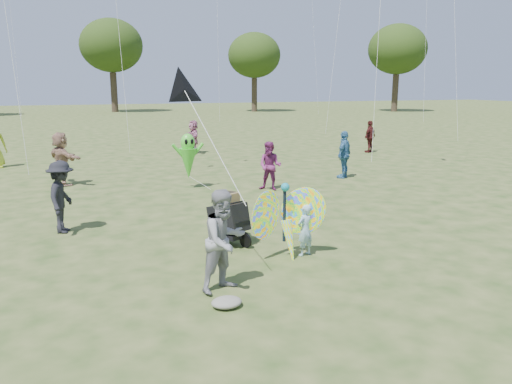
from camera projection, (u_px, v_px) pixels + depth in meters
ground at (296, 268)px, 8.94m from camera, size 160.00×160.00×0.00m
child_girl at (305, 230)px, 9.48m from camera, size 0.42×0.34×1.00m
adult_man at (224, 241)px, 7.81m from camera, size 0.98×0.88×1.64m
grey_bag at (227, 302)px, 7.34m from camera, size 0.46×0.38×0.15m
crowd_b at (62, 197)px, 10.92m from camera, size 0.85×1.16×1.60m
crowd_c at (344, 155)px, 17.37m from camera, size 1.01×0.91×1.65m
crowd_d at (61, 159)px, 16.07m from camera, size 1.23×1.66×1.74m
crowd_e at (270, 166)px, 15.37m from camera, size 0.93×0.91×1.51m
crowd_h at (370, 137)px, 23.97m from camera, size 0.97×0.75×1.53m
crowd_j at (194, 137)px, 23.69m from camera, size 0.55×1.48×1.57m
jogging_stroller at (228, 215)px, 10.18m from camera, size 0.78×1.15×1.09m
butterfly_kite at (286, 222)px, 9.32m from camera, size 1.74×0.75×1.64m
delta_kite_rig at (184, 90)px, 8.62m from camera, size 1.08×1.73×2.22m
alien_kite at (188, 158)px, 15.53m from camera, size 1.12×0.69×1.74m
tree_line at (138, 47)px, 49.88m from camera, size 91.78×33.60×10.79m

